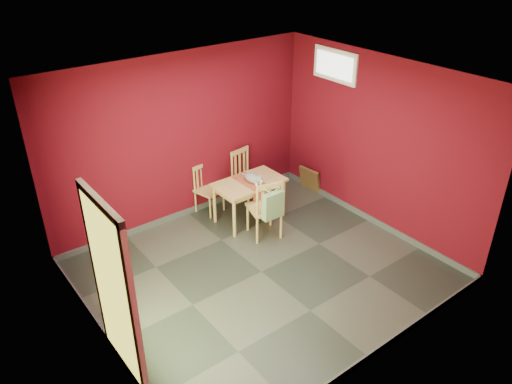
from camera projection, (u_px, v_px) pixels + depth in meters
ground at (261, 272)px, 7.00m from camera, size 4.50×4.50×0.00m
room_shell at (261, 269)px, 6.98m from camera, size 4.50×4.50×4.50m
doorway at (112, 286)px, 4.99m from camera, size 0.06×1.01×2.13m
window at (335, 65)px, 7.76m from camera, size 0.05×0.90×0.50m
outlet_plate at (263, 172)px, 9.10m from camera, size 0.08×0.02×0.12m
dining_table at (249, 186)px, 7.95m from camera, size 1.12×0.66×0.69m
table_runner at (253, 186)px, 7.86m from camera, size 0.30×0.62×0.31m
chair_far_left at (207, 188)px, 8.29m from camera, size 0.47×0.47×0.83m
chair_far_right at (246, 176)px, 8.55m from camera, size 0.51×0.51×0.95m
chair_near at (266, 208)px, 7.57m from camera, size 0.57×0.57×0.99m
tote_bag at (273, 205)px, 7.31m from camera, size 0.35×0.20×0.48m
cat at (253, 176)px, 7.85m from camera, size 0.26×0.43×0.20m
picture_frame at (310, 179)px, 9.02m from camera, size 0.19×0.44×0.43m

